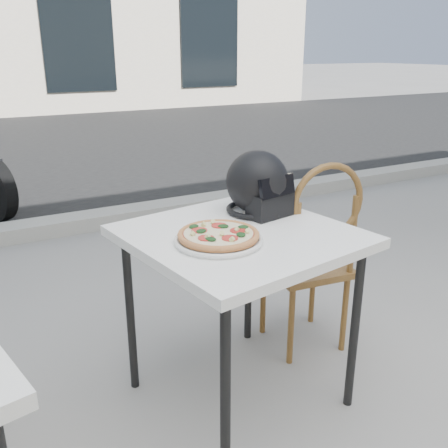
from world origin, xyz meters
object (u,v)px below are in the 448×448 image
pizza (219,234)px  cafe_table_main (240,248)px  cafe_chair_main (314,248)px  plate (219,240)px  helmet (258,186)px

pizza → cafe_table_main: bearing=26.3°
pizza → cafe_chair_main: size_ratio=0.41×
plate → pizza: pizza is taller
plate → helmet: helmet is taller
cafe_table_main → helmet: helmet is taller
pizza → helmet: bearing=36.6°
plate → cafe_table_main: bearing=26.3°
pizza → helmet: (0.32, 0.24, 0.09)m
cafe_table_main → plate: (-0.13, -0.07, 0.08)m
cafe_table_main → pizza: pizza is taller
cafe_chair_main → pizza: bearing=25.7°
pizza → cafe_chair_main: (0.63, 0.22, -0.26)m
pizza → cafe_chair_main: 0.71m
plate → cafe_chair_main: cafe_chair_main is taller
cafe_table_main → pizza: size_ratio=2.32×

